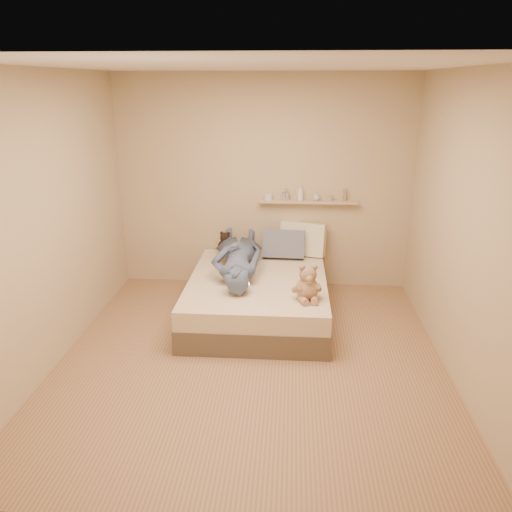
# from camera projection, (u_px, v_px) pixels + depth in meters

# --- Properties ---
(room) EXTENTS (3.80, 3.80, 3.80)m
(room) POSITION_uv_depth(u_px,v_px,m) (251.00, 226.00, 4.31)
(room) COLOR #9F7252
(room) RESTS_ON ground
(bed) EXTENTS (1.50, 1.90, 0.45)m
(bed) POSITION_uv_depth(u_px,v_px,m) (258.00, 297.00, 5.54)
(bed) COLOR brown
(bed) RESTS_ON floor
(game_console) EXTENTS (0.16, 0.11, 0.05)m
(game_console) POSITION_uv_depth(u_px,v_px,m) (242.00, 283.00, 4.96)
(game_console) COLOR silver
(game_console) RESTS_ON bed
(teddy_bear) EXTENTS (0.31, 0.30, 0.38)m
(teddy_bear) POSITION_uv_depth(u_px,v_px,m) (308.00, 285.00, 4.86)
(teddy_bear) COLOR tan
(teddy_bear) RESTS_ON bed
(dark_plush) EXTENTS (0.19, 0.19, 0.29)m
(dark_plush) POSITION_uv_depth(u_px,v_px,m) (225.00, 244.00, 6.18)
(dark_plush) COLOR black
(dark_plush) RESTS_ON bed
(pillow_cream) EXTENTS (0.59, 0.36, 0.42)m
(pillow_cream) POSITION_uv_depth(u_px,v_px,m) (303.00, 239.00, 6.14)
(pillow_cream) COLOR beige
(pillow_cream) RESTS_ON bed
(pillow_grey) EXTENTS (0.51, 0.28, 0.37)m
(pillow_grey) POSITION_uv_depth(u_px,v_px,m) (284.00, 244.00, 6.04)
(pillow_grey) COLOR slate
(pillow_grey) RESTS_ON bed
(person) EXTENTS (0.68, 1.58, 0.37)m
(person) POSITION_uv_depth(u_px,v_px,m) (238.00, 256.00, 5.59)
(person) COLOR #4E597B
(person) RESTS_ON bed
(wall_shelf) EXTENTS (1.20, 0.12, 0.03)m
(wall_shelf) POSITION_uv_depth(u_px,v_px,m) (308.00, 202.00, 6.06)
(wall_shelf) COLOR tan
(wall_shelf) RESTS_ON wall_back
(shelf_bottles) EXTENTS (0.99, 0.11, 0.19)m
(shelf_bottles) POSITION_uv_depth(u_px,v_px,m) (300.00, 195.00, 6.05)
(shelf_bottles) COLOR silver
(shelf_bottles) RESTS_ON wall_shelf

